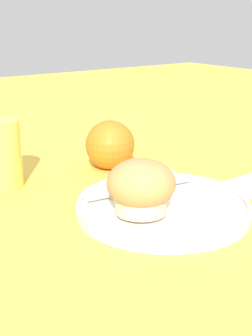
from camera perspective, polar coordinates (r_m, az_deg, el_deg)
ground_plane at (r=0.66m, az=3.60°, el=-5.01°), size 3.00×3.00×0.00m
plate at (r=0.64m, az=4.22°, el=-4.74°), size 0.24×0.24×0.02m
muffin at (r=0.59m, az=1.85°, el=-2.34°), size 0.09×0.09×0.07m
cream_ramekin at (r=0.69m, az=3.88°, el=-1.14°), size 0.05×0.05×0.02m
berry_pair at (r=0.68m, az=2.90°, el=-1.61°), size 0.03×0.01×0.01m
butter_knife at (r=0.67m, az=1.98°, el=-2.34°), size 0.18×0.04×0.00m
orange_fruit at (r=0.81m, az=-1.96°, el=2.83°), size 0.09×0.09×0.09m
juice_glass at (r=0.75m, az=-15.07°, el=1.65°), size 0.06×0.06×0.11m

